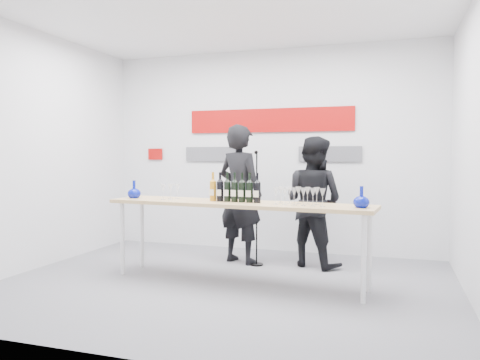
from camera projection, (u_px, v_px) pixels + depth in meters
The scene contains 12 objects.
ground at pixel (223, 284), 5.18m from camera, with size 5.00×5.00×0.00m, color slate.
back_wall at pixel (269, 151), 7.00m from camera, with size 5.00×0.04×3.00m, color silver.
signage at pixel (265, 130), 6.97m from camera, with size 3.38×0.02×0.79m.
tasting_table at pixel (237, 208), 5.21m from camera, with size 3.07×0.86×0.91m.
wine_bottles at pixel (235, 187), 5.21m from camera, with size 0.62×0.13×0.33m.
decanter_left at pixel (134, 189), 5.70m from camera, with size 0.16×0.16×0.21m, color #08159B, non-canonical shape.
decanter_right at pixel (361, 197), 4.64m from camera, with size 0.16×0.16×0.21m, color #08159B, non-canonical shape.
glasses_left at pixel (170, 191), 5.54m from camera, with size 0.18×0.23×0.18m.
glasses_right at pixel (299, 196), 4.92m from camera, with size 0.56×0.27×0.18m.
presenter_left at pixel (240, 194), 6.19m from camera, with size 0.67×0.44×1.83m, color black.
presenter_right at pixel (313, 202), 6.02m from camera, with size 0.81×0.63×1.67m, color black.
mic_stand at pixel (257, 231), 6.06m from camera, with size 0.17×0.17×1.49m.
Camera 1 is at (1.77, -4.80, 1.43)m, focal length 35.00 mm.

